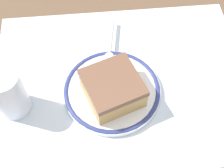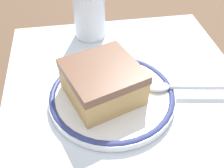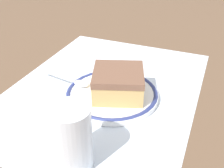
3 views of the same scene
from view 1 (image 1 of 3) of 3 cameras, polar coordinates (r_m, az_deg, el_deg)
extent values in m
plane|color=brown|center=(0.63, 1.80, 0.67)|extent=(2.40, 2.40, 0.00)
cube|color=silver|center=(0.63, 1.80, 0.70)|extent=(0.51, 0.39, 0.00)
cylinder|color=white|center=(0.61, 0.00, -1.29)|extent=(0.19, 0.19, 0.01)
torus|color=navy|center=(0.61, 0.00, -1.13)|extent=(0.19, 0.19, 0.01)
cube|color=tan|center=(0.58, 0.10, -1.13)|extent=(0.12, 0.12, 0.04)
cube|color=brown|center=(0.56, 0.10, 0.25)|extent=(0.13, 0.13, 0.01)
ellipsoid|color=silver|center=(0.64, -0.54, 4.59)|extent=(0.03, 0.04, 0.01)
cylinder|color=silver|center=(0.68, -0.09, 8.94)|extent=(0.02, 0.09, 0.01)
cylinder|color=silver|center=(0.58, -18.37, -1.57)|extent=(0.06, 0.06, 0.10)
cylinder|color=#B7722D|center=(0.60, -17.91, -2.45)|extent=(0.05, 0.05, 0.07)
camera|label=2|loc=(0.47, 39.33, 15.41)|focal=43.56mm
camera|label=3|loc=(0.48, -61.37, -3.79)|focal=44.04mm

